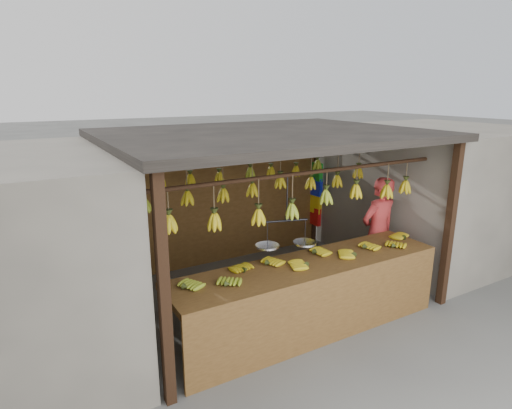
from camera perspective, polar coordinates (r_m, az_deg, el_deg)
ground at (r=6.53m, az=1.34°, el=-11.69°), size 80.00×80.00×0.00m
stall at (r=6.18m, az=-0.13°, el=6.08°), size 4.30×3.30×2.40m
neighbor_right at (r=8.48m, az=22.68°, el=1.75°), size 3.00×3.00×2.30m
counter at (r=5.28m, az=7.87°, el=-10.06°), size 3.58×0.81×0.96m
hanging_bananas at (r=5.97m, az=1.45°, el=2.28°), size 3.62×2.25×0.40m
balance_scale at (r=5.11m, az=4.06°, el=-4.86°), size 0.72×0.41×0.86m
vendor at (r=6.70m, az=15.92°, el=-3.63°), size 0.63×0.43×1.71m
bag_bundles at (r=8.28m, az=8.03°, el=1.28°), size 0.08×0.26×1.22m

